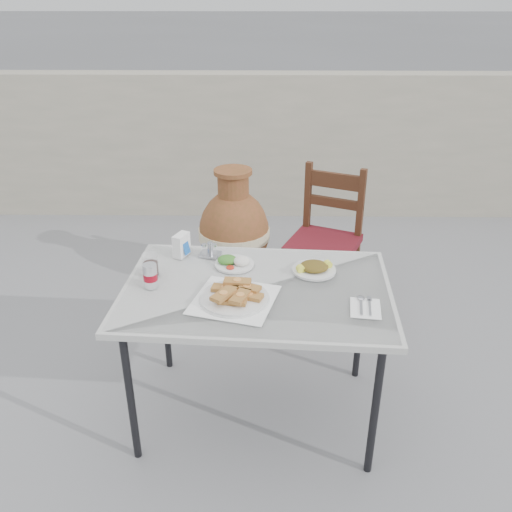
{
  "coord_description": "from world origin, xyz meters",
  "views": [
    {
      "loc": [
        0.01,
        -2.07,
        1.85
      ],
      "look_at": [
        -0.02,
        -0.02,
        0.82
      ],
      "focal_mm": 38.0,
      "sensor_mm": 36.0,
      "label": 1
    }
  ],
  "objects_px": {
    "cola_glass": "(151,266)",
    "condiment_caddy": "(210,251)",
    "cafe_table": "(257,297)",
    "terracotta_urn": "(234,234)",
    "chair": "(325,239)",
    "pide_plate": "(234,294)",
    "napkin_holder": "(181,245)",
    "soda_can": "(150,276)",
    "salad_chopped_plate": "(314,268)",
    "salad_rice_plate": "(234,262)"
  },
  "relations": [
    {
      "from": "soda_can",
      "to": "napkin_holder",
      "type": "xyz_separation_m",
      "value": [
        0.09,
        0.3,
        0.0
      ]
    },
    {
      "from": "cafe_table",
      "to": "soda_can",
      "type": "height_order",
      "value": "soda_can"
    },
    {
      "from": "cafe_table",
      "to": "salad_chopped_plate",
      "type": "height_order",
      "value": "salad_chopped_plate"
    },
    {
      "from": "pide_plate",
      "to": "condiment_caddy",
      "type": "distance_m",
      "value": 0.42
    },
    {
      "from": "salad_rice_plate",
      "to": "salad_chopped_plate",
      "type": "xyz_separation_m",
      "value": [
        0.36,
        -0.05,
        -0.0
      ]
    },
    {
      "from": "pide_plate",
      "to": "terracotta_urn",
      "type": "relative_size",
      "value": 0.48
    },
    {
      "from": "condiment_caddy",
      "to": "chair",
      "type": "distance_m",
      "value": 0.97
    },
    {
      "from": "terracotta_urn",
      "to": "cafe_table",
      "type": "bearing_deg",
      "value": -82.45
    },
    {
      "from": "salad_rice_plate",
      "to": "chair",
      "type": "distance_m",
      "value": 0.98
    },
    {
      "from": "soda_can",
      "to": "chair",
      "type": "bearing_deg",
      "value": 49.33
    },
    {
      "from": "soda_can",
      "to": "terracotta_urn",
      "type": "xyz_separation_m",
      "value": [
        0.29,
        1.24,
        -0.37
      ]
    },
    {
      "from": "cola_glass",
      "to": "salad_chopped_plate",
      "type": "bearing_deg",
      "value": 3.54
    },
    {
      "from": "napkin_holder",
      "to": "condiment_caddy",
      "type": "xyz_separation_m",
      "value": [
        0.13,
        -0.0,
        -0.03
      ]
    },
    {
      "from": "cafe_table",
      "to": "cola_glass",
      "type": "relative_size",
      "value": 11.7
    },
    {
      "from": "salad_chopped_plate",
      "to": "condiment_caddy",
      "type": "bearing_deg",
      "value": 162.95
    },
    {
      "from": "pide_plate",
      "to": "soda_can",
      "type": "height_order",
      "value": "soda_can"
    },
    {
      "from": "cola_glass",
      "to": "chair",
      "type": "relative_size",
      "value": 0.11
    },
    {
      "from": "soda_can",
      "to": "condiment_caddy",
      "type": "relative_size",
      "value": 0.95
    },
    {
      "from": "napkin_holder",
      "to": "chair",
      "type": "height_order",
      "value": "chair"
    },
    {
      "from": "salad_rice_plate",
      "to": "condiment_caddy",
      "type": "distance_m",
      "value": 0.15
    },
    {
      "from": "pide_plate",
      "to": "chair",
      "type": "bearing_deg",
      "value": 65.69
    },
    {
      "from": "pide_plate",
      "to": "condiment_caddy",
      "type": "xyz_separation_m",
      "value": [
        -0.14,
        0.4,
        -0.01
      ]
    },
    {
      "from": "condiment_caddy",
      "to": "cafe_table",
      "type": "bearing_deg",
      "value": -52.36
    },
    {
      "from": "napkin_holder",
      "to": "salad_chopped_plate",
      "type": "bearing_deg",
      "value": 10.32
    },
    {
      "from": "pide_plate",
      "to": "condiment_caddy",
      "type": "relative_size",
      "value": 3.51
    },
    {
      "from": "cola_glass",
      "to": "chair",
      "type": "bearing_deg",
      "value": 45.53
    },
    {
      "from": "cola_glass",
      "to": "condiment_caddy",
      "type": "relative_size",
      "value": 0.91
    },
    {
      "from": "napkin_holder",
      "to": "chair",
      "type": "relative_size",
      "value": 0.12
    },
    {
      "from": "pide_plate",
      "to": "condiment_caddy",
      "type": "height_order",
      "value": "condiment_caddy"
    },
    {
      "from": "cafe_table",
      "to": "napkin_holder",
      "type": "bearing_deg",
      "value": 140.64
    },
    {
      "from": "salad_chopped_plate",
      "to": "cola_glass",
      "type": "relative_size",
      "value": 1.94
    },
    {
      "from": "condiment_caddy",
      "to": "terracotta_urn",
      "type": "distance_m",
      "value": 1.01
    },
    {
      "from": "cafe_table",
      "to": "terracotta_urn",
      "type": "xyz_separation_m",
      "value": [
        -0.16,
        1.24,
        -0.27
      ]
    },
    {
      "from": "salad_rice_plate",
      "to": "salad_chopped_plate",
      "type": "relative_size",
      "value": 0.92
    },
    {
      "from": "napkin_holder",
      "to": "terracotta_urn",
      "type": "xyz_separation_m",
      "value": [
        0.19,
        0.94,
        -0.37
      ]
    },
    {
      "from": "napkin_holder",
      "to": "condiment_caddy",
      "type": "height_order",
      "value": "napkin_holder"
    },
    {
      "from": "cafe_table",
      "to": "chair",
      "type": "height_order",
      "value": "chair"
    },
    {
      "from": "pide_plate",
      "to": "soda_can",
      "type": "xyz_separation_m",
      "value": [
        -0.36,
        0.1,
        0.02
      ]
    },
    {
      "from": "salad_rice_plate",
      "to": "terracotta_urn",
      "type": "xyz_separation_m",
      "value": [
        -0.06,
        1.04,
        -0.33
      ]
    },
    {
      "from": "salad_rice_plate",
      "to": "napkin_holder",
      "type": "xyz_separation_m",
      "value": [
        -0.25,
        0.1,
        0.04
      ]
    },
    {
      "from": "salad_chopped_plate",
      "to": "terracotta_urn",
      "type": "distance_m",
      "value": 1.22
    },
    {
      "from": "cafe_table",
      "to": "salad_chopped_plate",
      "type": "relative_size",
      "value": 6.03
    },
    {
      "from": "cola_glass",
      "to": "condiment_caddy",
      "type": "height_order",
      "value": "cola_glass"
    },
    {
      "from": "salad_chopped_plate",
      "to": "cola_glass",
      "type": "xyz_separation_m",
      "value": [
        -0.72,
        -0.04,
        0.03
      ]
    },
    {
      "from": "cafe_table",
      "to": "cola_glass",
      "type": "bearing_deg",
      "value": 167.81
    },
    {
      "from": "soda_can",
      "to": "cola_glass",
      "type": "height_order",
      "value": "soda_can"
    },
    {
      "from": "cola_glass",
      "to": "terracotta_urn",
      "type": "relative_size",
      "value": 0.12
    },
    {
      "from": "cafe_table",
      "to": "terracotta_urn",
      "type": "bearing_deg",
      "value": 97.55
    },
    {
      "from": "cola_glass",
      "to": "napkin_holder",
      "type": "xyz_separation_m",
      "value": [
        0.11,
        0.19,
        0.01
      ]
    },
    {
      "from": "salad_chopped_plate",
      "to": "soda_can",
      "type": "height_order",
      "value": "soda_can"
    }
  ]
}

